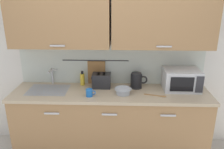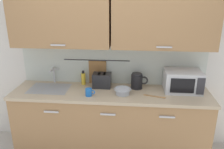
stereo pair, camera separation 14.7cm
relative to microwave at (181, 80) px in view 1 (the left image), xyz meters
The scene contains 10 objects.
counter_unit 1.10m from the microwave, behind, with size 2.53×0.64×0.90m.
back_wall_assembly 1.05m from the microwave, behind, with size 3.70×0.41×2.50m.
sink_faucet 1.73m from the microwave, behind, with size 0.09×0.17×0.22m.
microwave is the anchor object (origin of this frame).
electric_kettle 0.58m from the microwave, behind, with size 0.23×0.16×0.21m.
dish_soap_bottle 1.32m from the microwave, behind, with size 0.06×0.06×0.20m.
mug_near_sink 1.20m from the microwave, 167.19° to the right, with size 0.12×0.08×0.09m.
mixing_bowl 0.78m from the microwave, 166.70° to the right, with size 0.21×0.21×0.08m.
toaster 1.04m from the microwave, behind, with size 0.26×0.17×0.19m.
wooden_spoon 0.42m from the microwave, 145.30° to the right, with size 0.27×0.10×0.01m.
Camera 1 is at (0.12, -2.39, 2.07)m, focal length 36.55 mm.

